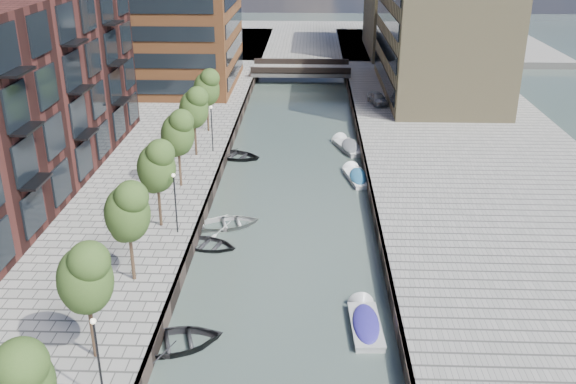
# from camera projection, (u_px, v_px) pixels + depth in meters

# --- Properties ---
(water) EXTENTS (300.00, 300.00, 0.00)m
(water) POSITION_uv_depth(u_px,v_px,m) (294.00, 163.00, 56.85)
(water) COLOR #38473F
(water) RESTS_ON ground
(quay_right) EXTENTS (20.00, 140.00, 1.00)m
(quay_right) POSITION_uv_depth(u_px,v_px,m) (477.00, 160.00, 56.11)
(quay_right) COLOR gray
(quay_right) RESTS_ON ground
(quay_wall_left) EXTENTS (0.25, 140.00, 1.00)m
(quay_wall_left) POSITION_uv_depth(u_px,v_px,m) (226.00, 157.00, 56.86)
(quay_wall_left) COLOR #332823
(quay_wall_left) RESTS_ON ground
(quay_wall_right) EXTENTS (0.25, 140.00, 1.00)m
(quay_wall_right) POSITION_uv_depth(u_px,v_px,m) (363.00, 158.00, 56.44)
(quay_wall_right) COLOR #332823
(quay_wall_right) RESTS_ON ground
(far_closure) EXTENTS (80.00, 40.00, 1.00)m
(far_closure) POSITION_uv_depth(u_px,v_px,m) (304.00, 41.00, 111.85)
(far_closure) COLOR gray
(far_closure) RESTS_ON ground
(apartment_block) EXTENTS (8.00, 38.00, 14.00)m
(apartment_block) POSITION_uv_depth(u_px,v_px,m) (8.00, 102.00, 45.20)
(apartment_block) COLOR #331613
(apartment_block) RESTS_ON quay_left
(tan_block_near) EXTENTS (12.00, 25.00, 14.00)m
(tan_block_near) POSITION_uv_depth(u_px,v_px,m) (439.00, 32.00, 73.42)
(tan_block_near) COLOR #8F7F58
(tan_block_near) RESTS_ON quay_right
(bridge) EXTENTS (13.00, 6.00, 1.30)m
(bridge) POSITION_uv_depth(u_px,v_px,m) (301.00, 70.00, 85.74)
(bridge) COLOR gray
(bridge) RESTS_ON ground
(tree_0) EXTENTS (2.50, 2.50, 5.95)m
(tree_0) POSITION_uv_depth(u_px,v_px,m) (18.00, 380.00, 21.95)
(tree_0) COLOR #382619
(tree_0) RESTS_ON quay_left
(tree_1) EXTENTS (2.50, 2.50, 5.95)m
(tree_1) POSITION_uv_depth(u_px,v_px,m) (85.00, 276.00, 28.39)
(tree_1) COLOR #382619
(tree_1) RESTS_ON quay_left
(tree_2) EXTENTS (2.50, 2.50, 5.95)m
(tree_2) POSITION_uv_depth(u_px,v_px,m) (127.00, 210.00, 34.82)
(tree_2) COLOR #382619
(tree_2) RESTS_ON quay_left
(tree_3) EXTENTS (2.50, 2.50, 5.95)m
(tree_3) POSITION_uv_depth(u_px,v_px,m) (156.00, 165.00, 41.26)
(tree_3) COLOR #382619
(tree_3) RESTS_ON quay_left
(tree_4) EXTENTS (2.50, 2.50, 5.95)m
(tree_4) POSITION_uv_depth(u_px,v_px,m) (177.00, 132.00, 47.70)
(tree_4) COLOR #382619
(tree_4) RESTS_ON quay_left
(tree_5) EXTENTS (2.50, 2.50, 5.95)m
(tree_5) POSITION_uv_depth(u_px,v_px,m) (194.00, 107.00, 54.14)
(tree_5) COLOR #382619
(tree_5) RESTS_ON quay_left
(tree_6) EXTENTS (2.50, 2.50, 5.95)m
(tree_6) POSITION_uv_depth(u_px,v_px,m) (206.00, 87.00, 60.58)
(tree_6) COLOR #382619
(tree_6) RESTS_ON quay_left
(lamp_0) EXTENTS (0.24, 0.24, 4.12)m
(lamp_0) POSITION_uv_depth(u_px,v_px,m) (97.00, 352.00, 26.28)
(lamp_0) COLOR black
(lamp_0) RESTS_ON quay_left
(lamp_1) EXTENTS (0.24, 0.24, 4.12)m
(lamp_1) POSITION_uv_depth(u_px,v_px,m) (175.00, 197.00, 41.00)
(lamp_1) COLOR black
(lamp_1) RESTS_ON quay_left
(lamp_2) EXTENTS (0.24, 0.24, 4.12)m
(lamp_2) POSITION_uv_depth(u_px,v_px,m) (212.00, 124.00, 55.72)
(lamp_2) COLOR black
(lamp_2) RESTS_ON quay_left
(sloop_0) EXTENTS (5.90, 4.93, 1.05)m
(sloop_0) POSITION_uv_depth(u_px,v_px,m) (174.00, 347.00, 32.31)
(sloop_0) COLOR black
(sloop_0) RESTS_ON ground
(sloop_1) EXTENTS (4.78, 4.00, 0.85)m
(sloop_1) POSITION_uv_depth(u_px,v_px,m) (207.00, 247.00, 42.18)
(sloop_1) COLOR #232326
(sloop_1) RESTS_ON ground
(sloop_3) EXTENTS (5.23, 4.40, 0.93)m
(sloop_3) POSITION_uv_depth(u_px,v_px,m) (229.00, 226.00, 45.04)
(sloop_3) COLOR #B7B7B5
(sloop_3) RESTS_ON ground
(sloop_4) EXTENTS (5.62, 4.70, 1.00)m
(sloop_4) POSITION_uv_depth(u_px,v_px,m) (235.00, 158.00, 57.95)
(sloop_4) COLOR black
(sloop_4) RESTS_ON ground
(motorboat_0) EXTENTS (1.75, 4.51, 1.48)m
(motorboat_0) POSITION_uv_depth(u_px,v_px,m) (365.00, 322.00, 33.98)
(motorboat_0) COLOR #B0B1AF
(motorboat_0) RESTS_ON ground
(motorboat_3) EXTENTS (2.46, 4.74, 1.51)m
(motorboat_3) POSITION_uv_depth(u_px,v_px,m) (357.00, 177.00, 53.26)
(motorboat_3) COLOR white
(motorboat_3) RESTS_ON ground
(motorboat_4) EXTENTS (3.26, 5.24, 1.65)m
(motorboat_4) POSITION_uv_depth(u_px,v_px,m) (348.00, 146.00, 60.34)
(motorboat_4) COLOR #B8B8B6
(motorboat_4) RESTS_ON ground
(car) EXTENTS (2.33, 4.04, 1.29)m
(car) POSITION_uv_depth(u_px,v_px,m) (378.00, 98.00, 71.05)
(car) COLOR #A0A2A5
(car) RESTS_ON quay_right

